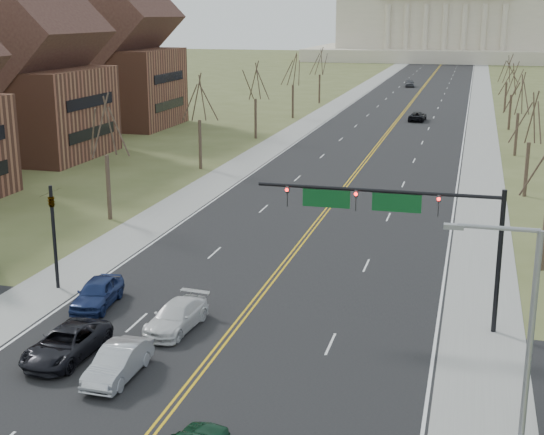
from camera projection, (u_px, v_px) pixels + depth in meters
The scene contains 28 objects.
road at pixel (410, 105), 130.45m from camera, with size 20.00×380.00×0.01m, color black.
cross_road at pixel (202, 369), 33.46m from camera, with size 120.00×14.00×0.01m, color black.
sidewalk_left at pixel (341, 102), 133.44m from camera, with size 4.00×380.00×0.03m, color gray.
sidewalk_right at pixel (482, 107), 127.46m from camera, with size 4.00×380.00×0.03m, color gray.
center_line at pixel (410, 104), 130.45m from camera, with size 0.42×380.00×0.01m, color gold.
edge_line_left at pixel (353, 103), 132.89m from camera, with size 0.15×380.00×0.01m, color silver.
edge_line_right at pixel (468, 106), 128.01m from camera, with size 0.15×380.00×0.01m, color silver.
capitol at pixel (448, 16), 257.24m from camera, with size 90.00×60.00×50.00m.
signal_mast at pixel (395, 212), 37.09m from camera, with size 12.12×0.44×7.20m.
signal_left at pixel (53, 225), 42.35m from camera, with size 0.32×0.36×6.00m.
street_light at pixel (521, 348), 23.32m from camera, with size 2.90×0.25×9.07m.
tree_l_0 at pixel (105, 129), 56.03m from camera, with size 3.96×3.96×9.00m.
tree_r_1 at pixel (531, 120), 63.33m from camera, with size 3.74×3.74×8.50m.
tree_l_1 at pixel (199, 100), 74.68m from camera, with size 3.96×3.96×9.00m.
tree_r_2 at pixel (520, 96), 81.98m from camera, with size 3.74×3.74×8.50m.
tree_l_2 at pixel (255, 83), 93.34m from camera, with size 3.96×3.96×9.00m.
tree_r_3 at pixel (512, 81), 100.64m from camera, with size 3.74×3.74×8.50m.
tree_l_3 at pixel (293, 71), 111.99m from camera, with size 3.96×3.96×9.00m.
tree_r_4 at pixel (508, 70), 119.29m from camera, with size 3.74×3.74×8.50m.
tree_l_4 at pixel (320, 63), 130.64m from camera, with size 3.96×3.96×9.00m.
bldg_left_mid at pixel (26, 77), 81.24m from camera, with size 15.10×14.28×20.75m.
bldg_left_far at pixel (110, 56), 103.86m from camera, with size 17.10×14.28×23.25m.
car_sb_inner_lead at pixel (118, 362), 32.46m from camera, with size 1.49×4.28×1.41m, color #B3B6BC.
car_sb_outer_lead at pixel (66, 343), 34.33m from camera, with size 2.32×5.04×1.40m, color black.
car_sb_inner_second at pixel (176, 316), 37.49m from camera, with size 1.87×4.61×1.34m, color silver.
car_sb_outer_second at pixel (97, 293), 40.40m from camera, with size 1.79×4.44×1.51m, color navy.
car_far_nb at pixel (417, 116), 110.40m from camera, with size 2.24×4.86×1.35m, color black.
car_far_sb at pixel (410, 83), 161.74m from camera, with size 1.87×4.64×1.58m, color #47494F.
Camera 1 is at (10.87, -22.72, 15.19)m, focal length 50.00 mm.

